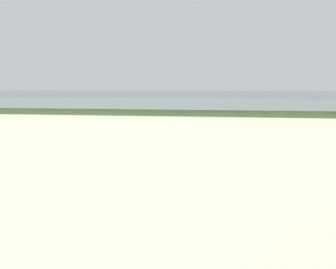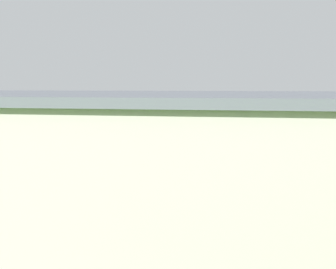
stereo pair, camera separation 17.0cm
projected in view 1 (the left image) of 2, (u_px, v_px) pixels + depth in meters
ground_plane at (186, 148)px, 65.89m from camera, size 400.00×400.00×0.00m
hangar at (84, 176)px, 24.15m from camera, size 34.39×15.49×7.79m
biplane at (187, 110)px, 60.85m from camera, size 6.77×7.59×3.49m
person_beside_truck at (332, 193)px, 35.08m from camera, size 0.43×0.43×1.60m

